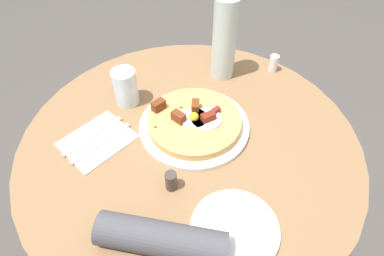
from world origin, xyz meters
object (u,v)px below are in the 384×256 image
Objects in this scene: dining_table at (190,178)px; knife at (93,136)px; fork at (101,143)px; pepper_shaker at (173,181)px; water_bottle at (224,39)px; pizza_plate at (194,126)px; bread_plate at (235,229)px; salt_shaker at (273,63)px; water_glass at (126,87)px; breakfast_pizza at (194,121)px.

knife reaches higher than dining_table.
fork reaches higher than dining_table.
fork is at bearing 161.64° from pepper_shaker.
pizza_plate is at bearing -95.01° from water_bottle.
pizza_plate reaches higher than bread_plate.
pepper_shaker is (-0.17, -0.51, -0.00)m from salt_shaker.
salt_shaker is (0.39, 0.26, -0.03)m from water_glass.
knife is 3.62× the size of pepper_shaker.
breakfast_pizza is 5.04× the size of pepper_shaker.
pepper_shaker is at bearing -82.03° from knife.
dining_table is at bearing -116.22° from salt_shaker.
water_bottle is 0.19m from salt_shaker.
water_bottle is (0.02, 0.29, 0.31)m from dining_table.
pizza_plate is at bearing -38.89° from knife.
salt_shaker is (0.18, 0.31, 0.02)m from pizza_plate.
salt_shaker reaches higher than fork.
fork is at bearing -90.00° from knife.
salt_shaker reaches higher than knife.
pepper_shaker reaches higher than knife.
water_glass reaches higher than fork.
pizza_plate is at bearing 91.07° from pepper_shaker.
fork is at bearing -159.62° from dining_table.
water_glass is at bearing 156.75° from dining_table.
water_bottle reaches higher than water_glass.
dining_table is 0.43m from water_bottle.
breakfast_pizza is at bearing 91.08° from pepper_shaker.
salt_shaker is at bearing 63.78° from dining_table.
fork is 0.23m from pepper_shaker.
water_bottle is (0.02, 0.25, 0.10)m from breakfast_pizza.
bread_plate is 0.40m from fork.
water_glass is at bearing 167.40° from pizza_plate.
salt_shaker reaches higher than bread_plate.
water_glass is 0.32m from water_bottle.
breakfast_pizza is (-0.00, 0.04, 0.21)m from dining_table.
water_bottle is 0.46m from pepper_shaker.
fork is (-0.38, 0.14, 0.00)m from bread_plate.
salt_shaker is at bearing -17.62° from knife.
water_bottle is 4.60× the size of salt_shaker.
pizza_plate is 1.58× the size of bread_plate.
fork is 1.00× the size of knife.
pizza_plate is 0.02m from breakfast_pizza.
bread_plate is 0.44m from knife.
fork is 0.59m from salt_shaker.
salt_shaker reaches higher than pizza_plate.
breakfast_pizza is 1.39× the size of fork.
dining_table is 0.45m from salt_shaker.
fork is (-0.21, -0.12, 0.00)m from pizza_plate.
salt_shaker is (0.42, 0.42, 0.02)m from knife.
bread_plate is at bearing -91.53° from salt_shaker.
dining_table is 0.32m from knife.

